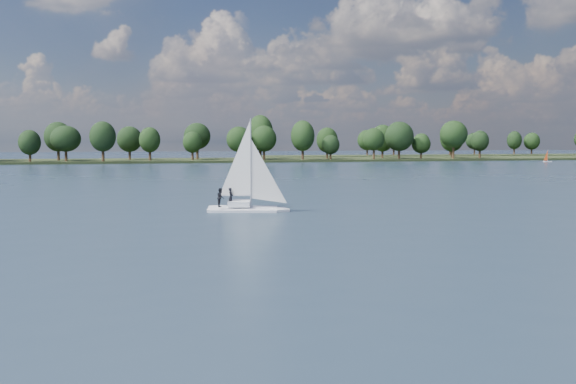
{
  "coord_description": "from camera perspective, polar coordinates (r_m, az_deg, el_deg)",
  "views": [
    {
      "loc": [
        -8.57,
        -17.97,
        6.99
      ],
      "look_at": [
        5.62,
        37.39,
        2.5
      ],
      "focal_mm": 40.0,
      "sensor_mm": 36.0,
      "label": 1
    }
  ],
  "objects": [
    {
      "name": "ground",
      "position": [
        118.49,
        -10.21,
        1.04
      ],
      "size": [
        700.0,
        700.0,
        0.0
      ],
      "primitive_type": "plane",
      "color": "#233342",
      "rests_on": "ground"
    },
    {
      "name": "far_shore",
      "position": [
        230.24,
        -12.25,
        2.65
      ],
      "size": [
        660.0,
        40.0,
        1.5
      ],
      "primitive_type": "cube",
      "color": "black",
      "rests_on": "ground"
    },
    {
      "name": "far_shore_back",
      "position": [
        325.17,
        16.88,
        3.07
      ],
      "size": [
        220.0,
        30.0,
        1.4
      ],
      "primitive_type": "cube",
      "color": "black",
      "rests_on": "ground"
    },
    {
      "name": "sailboat",
      "position": [
        63.94,
        -3.99,
        0.65
      ],
      "size": [
        7.69,
        3.86,
        9.75
      ],
      "rotation": [
        0.0,
        0.0,
        -0.25
      ],
      "color": "white",
      "rests_on": "ground"
    },
    {
      "name": "dinghy_orange",
      "position": [
        240.24,
        22.08,
        2.75
      ],
      "size": [
        2.93,
        1.4,
        4.51
      ],
      "rotation": [
        0.0,
        0.0,
        -0.11
      ],
      "color": "silver",
      "rests_on": "ground"
    },
    {
      "name": "treeline",
      "position": [
        226.62,
        -12.92,
        4.63
      ],
      "size": [
        563.11,
        73.44,
        18.04
      ],
      "color": "black",
      "rests_on": "ground"
    }
  ]
}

